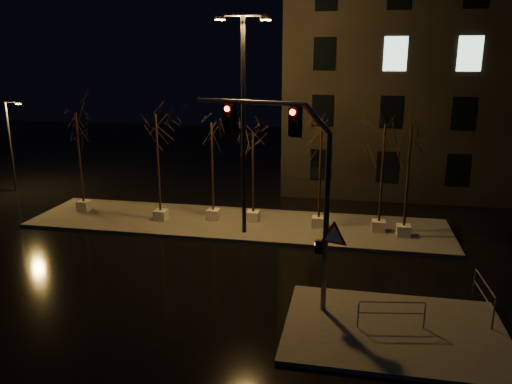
# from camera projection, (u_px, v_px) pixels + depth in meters

# --- Properties ---
(ground) EXTENTS (90.00, 90.00, 0.00)m
(ground) POSITION_uv_depth(u_px,v_px,m) (203.00, 270.00, 20.78)
(ground) COLOR black
(ground) RESTS_ON ground
(median) EXTENTS (22.00, 5.00, 0.15)m
(median) POSITION_uv_depth(u_px,v_px,m) (236.00, 223.00, 26.45)
(median) COLOR #4A4642
(median) RESTS_ON ground
(sidewalk_corner) EXTENTS (7.00, 5.00, 0.15)m
(sidewalk_corner) POSITION_uv_depth(u_px,v_px,m) (394.00, 330.00, 16.04)
(sidewalk_corner) COLOR #4A4642
(sidewalk_corner) RESTS_ON ground
(building) EXTENTS (25.00, 12.00, 15.00)m
(building) POSITION_uv_depth(u_px,v_px,m) (480.00, 75.00, 33.27)
(building) COLOR black
(building) RESTS_ON ground
(tree_0) EXTENTS (1.80, 1.80, 5.70)m
(tree_0) POSITION_uv_depth(u_px,v_px,m) (77.00, 135.00, 27.39)
(tree_0) COLOR beige
(tree_0) RESTS_ON median
(tree_1) EXTENTS (1.80, 1.80, 5.82)m
(tree_1) POSITION_uv_depth(u_px,v_px,m) (157.00, 138.00, 25.65)
(tree_1) COLOR beige
(tree_1) RESTS_ON median
(tree_2) EXTENTS (1.80, 1.80, 5.32)m
(tree_2) POSITION_uv_depth(u_px,v_px,m) (212.00, 145.00, 25.86)
(tree_2) COLOR beige
(tree_2) RESTS_ON median
(tree_3) EXTENTS (1.80, 1.80, 4.87)m
(tree_3) POSITION_uv_depth(u_px,v_px,m) (253.00, 153.00, 25.63)
(tree_3) COLOR beige
(tree_3) RESTS_ON median
(tree_4) EXTENTS (1.80, 1.80, 5.72)m
(tree_4) POSITION_uv_depth(u_px,v_px,m) (321.00, 144.00, 24.55)
(tree_4) COLOR beige
(tree_4) RESTS_ON median
(tree_5) EXTENTS (1.80, 1.80, 5.51)m
(tree_5) POSITION_uv_depth(u_px,v_px,m) (384.00, 149.00, 23.98)
(tree_5) COLOR beige
(tree_5) RESTS_ON median
(tree_6) EXTENTS (1.80, 1.80, 5.60)m
(tree_6) POSITION_uv_depth(u_px,v_px,m) (410.00, 150.00, 23.28)
(tree_6) COLOR beige
(tree_6) RESTS_ON median
(traffic_signal_mast) EXTENTS (5.55, 1.76, 7.05)m
(traffic_signal_mast) POSITION_uv_depth(u_px,v_px,m) (295.00, 175.00, 16.59)
(traffic_signal_mast) COLOR #5B5E62
(traffic_signal_mast) RESTS_ON sidewalk_corner
(streetlight_main) EXTENTS (2.56, 0.90, 10.31)m
(streetlight_main) POSITION_uv_depth(u_px,v_px,m) (243.00, 112.00, 23.39)
(streetlight_main) COLOR black
(streetlight_main) RESTS_ON median
(streetlight_far) EXTENTS (1.16, 0.27, 5.90)m
(streetlight_far) POSITION_uv_depth(u_px,v_px,m) (11.00, 143.00, 32.46)
(streetlight_far) COLOR black
(streetlight_far) RESTS_ON ground
(guard_rail_a) EXTENTS (2.13, 0.39, 0.93)m
(guard_rail_a) POSITION_uv_depth(u_px,v_px,m) (392.00, 311.00, 15.89)
(guard_rail_a) COLOR #5B5E62
(guard_rail_a) RESTS_ON sidewalk_corner
(guard_rail_b) EXTENTS (0.17, 2.34, 1.11)m
(guard_rail_b) POSITION_uv_depth(u_px,v_px,m) (484.00, 293.00, 16.88)
(guard_rail_b) COLOR #5B5E62
(guard_rail_b) RESTS_ON sidewalk_corner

